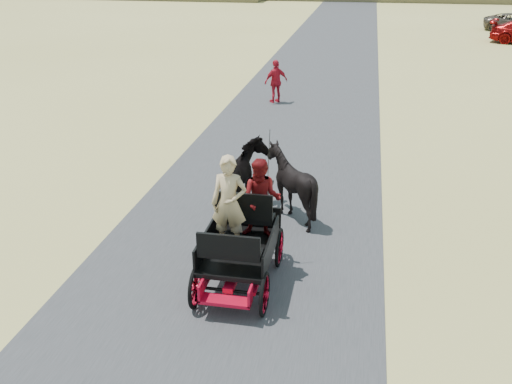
% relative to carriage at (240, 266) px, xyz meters
% --- Properties ---
extents(ground, '(140.00, 140.00, 0.00)m').
position_rel_carriage_xyz_m(ground, '(-0.30, 0.14, -0.36)').
color(ground, tan).
extents(road, '(6.00, 140.00, 0.01)m').
position_rel_carriage_xyz_m(road, '(-0.30, 0.14, -0.35)').
color(road, '#38383A').
rests_on(road, ground).
extents(carriage, '(1.30, 2.40, 0.72)m').
position_rel_carriage_xyz_m(carriage, '(0.00, 0.00, 0.00)').
color(carriage, black).
rests_on(carriage, ground).
extents(horse_left, '(0.91, 2.01, 1.70)m').
position_rel_carriage_xyz_m(horse_left, '(-0.55, 3.00, 0.49)').
color(horse_left, black).
rests_on(horse_left, ground).
extents(horse_right, '(1.37, 1.54, 1.70)m').
position_rel_carriage_xyz_m(horse_right, '(0.55, 3.00, 0.49)').
color(horse_right, black).
rests_on(horse_right, ground).
extents(driver_man, '(0.66, 0.43, 1.80)m').
position_rel_carriage_xyz_m(driver_man, '(-0.20, 0.05, 1.26)').
color(driver_man, tan).
rests_on(driver_man, carriage).
extents(passenger_woman, '(0.77, 0.60, 1.58)m').
position_rel_carriage_xyz_m(passenger_woman, '(0.30, 0.60, 1.15)').
color(passenger_woman, '#660C0F').
rests_on(passenger_woman, carriage).
extents(pedestrian, '(1.06, 0.95, 1.73)m').
position_rel_carriage_xyz_m(pedestrian, '(-1.47, 13.52, 0.50)').
color(pedestrian, '#B21425').
rests_on(pedestrian, ground).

